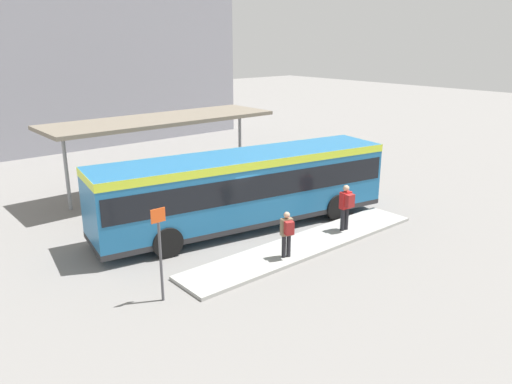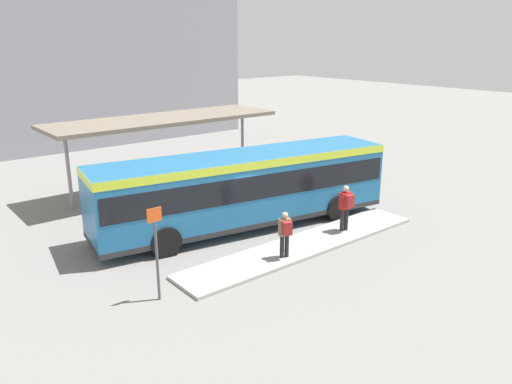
{
  "view_description": "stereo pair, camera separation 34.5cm",
  "coord_description": "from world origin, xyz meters",
  "views": [
    {
      "loc": [
        -11.7,
        -14.61,
        7.25
      ],
      "look_at": [
        0.6,
        0.0,
        1.33
      ],
      "focal_mm": 35.0,
      "sensor_mm": 36.0,
      "label": 1
    },
    {
      "loc": [
        -11.43,
        -14.83,
        7.25
      ],
      "look_at": [
        0.6,
        0.0,
        1.33
      ],
      "focal_mm": 35.0,
      "sensor_mm": 36.0,
      "label": 2
    }
  ],
  "objects": [
    {
      "name": "potted_planter_near_shelter",
      "position": [
        -3.63,
        3.53,
        0.58
      ],
      "size": [
        0.77,
        0.77,
        1.13
      ],
      "color": "slate",
      "rests_on": "ground_plane"
    },
    {
      "name": "bicycle_yellow",
      "position": [
        9.08,
        4.29,
        0.38
      ],
      "size": [
        0.48,
        1.75,
        0.75
      ],
      "rotation": [
        0.0,
        0.0,
        1.6
      ],
      "color": "black",
      "rests_on": "ground_plane"
    },
    {
      "name": "curb_island",
      "position": [
        0.45,
        -2.97,
        0.06
      ],
      "size": [
        10.31,
        1.8,
        0.12
      ],
      "color": "#9E9E99",
      "rests_on": "ground_plane"
    },
    {
      "name": "pedestrian_companion",
      "position": [
        2.54,
        -3.04,
        1.15
      ],
      "size": [
        0.46,
        0.49,
        1.8
      ],
      "rotation": [
        0.0,
        0.0,
        1.47
      ],
      "color": "#232328",
      "rests_on": "curb_island"
    },
    {
      "name": "bicycle_white",
      "position": [
        8.94,
        3.6,
        0.36
      ],
      "size": [
        0.48,
        1.66,
        0.72
      ],
      "rotation": [
        0.0,
        0.0,
        -1.69
      ],
      "color": "black",
      "rests_on": "ground_plane"
    },
    {
      "name": "station_building",
      "position": [
        3.8,
        24.88,
        5.82
      ],
      "size": [
        19.08,
        13.73,
        11.64
      ],
      "color": "gray",
      "rests_on": "ground_plane"
    },
    {
      "name": "city_bus",
      "position": [
        0.01,
        -0.0,
        1.74
      ],
      "size": [
        12.21,
        4.53,
        2.96
      ],
      "rotation": [
        0.0,
        0.0,
        -0.17
      ],
      "color": "#1E6093",
      "rests_on": "ground_plane"
    },
    {
      "name": "ground_plane",
      "position": [
        0.0,
        0.0,
        0.0
      ],
      "size": [
        120.0,
        120.0,
        0.0
      ],
      "primitive_type": "plane",
      "color": "slate"
    },
    {
      "name": "pedestrian_waiting",
      "position": [
        -0.91,
        -3.4,
        1.05
      ],
      "size": [
        0.45,
        0.49,
        1.62
      ],
      "rotation": [
        0.0,
        0.0,
        1.26
      ],
      "color": "#232328",
      "rests_on": "curb_island"
    },
    {
      "name": "bicycle_orange",
      "position": [
        9.13,
        4.97,
        0.38
      ],
      "size": [
        0.48,
        1.78,
        0.77
      ],
      "rotation": [
        0.0,
        0.0,
        -1.68
      ],
      "color": "black",
      "rests_on": "ground_plane"
    },
    {
      "name": "platform_sign",
      "position": [
        -5.49,
        -3.06,
        1.56
      ],
      "size": [
        0.44,
        0.08,
        2.8
      ],
      "color": "#4C4C51",
      "rests_on": "ground_plane"
    },
    {
      "name": "station_shelter",
      "position": [
        0.2,
        6.57,
        3.46
      ],
      "size": [
        11.22,
        3.47,
        3.59
      ],
      "color": "#706656",
      "rests_on": "ground_plane"
    }
  ]
}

